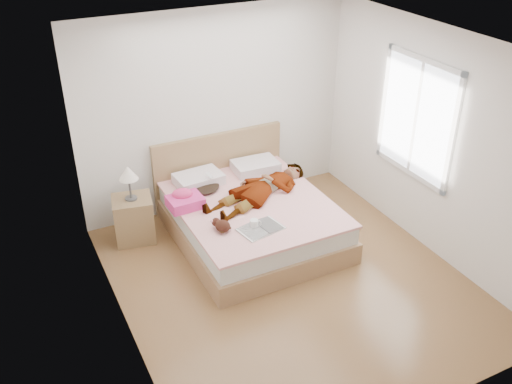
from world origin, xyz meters
TOP-DOWN VIEW (x-y plane):
  - ground at (0.00, 0.00)m, footprint 4.00×4.00m
  - woman at (0.18, 1.09)m, footprint 1.70×1.12m
  - hair at (-0.39, 1.54)m, footprint 0.46×0.54m
  - phone at (-0.32, 1.49)m, footprint 0.08×0.10m
  - room_shell at (1.77, 0.30)m, footprint 4.00×4.00m
  - bed at (0.00, 1.04)m, footprint 1.80×2.08m
  - towel at (-0.75, 1.22)m, footprint 0.41×0.35m
  - magazine at (-0.18, 0.38)m, footprint 0.52×0.39m
  - coffee_mug at (-0.23, 0.44)m, footprint 0.14×0.11m
  - plush_toy at (-0.57, 0.55)m, footprint 0.21×0.26m
  - nightstand at (-1.30, 1.57)m, footprint 0.54×0.50m

SIDE VIEW (x-z plane):
  - ground at x=0.00m, z-range 0.00..0.00m
  - bed at x=0.00m, z-range -0.22..0.78m
  - nightstand at x=-1.30m, z-range -0.17..0.83m
  - magazine at x=-0.18m, z-range 0.51..0.53m
  - hair at x=-0.39m, z-range 0.51..0.58m
  - coffee_mug at x=-0.23m, z-range 0.51..0.62m
  - plush_toy at x=-0.57m, z-range 0.51..0.65m
  - towel at x=-0.75m, z-range 0.49..0.70m
  - woman at x=0.18m, z-range 0.51..0.73m
  - phone at x=-0.32m, z-range 0.67..0.72m
  - room_shell at x=1.77m, z-range -0.50..3.50m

